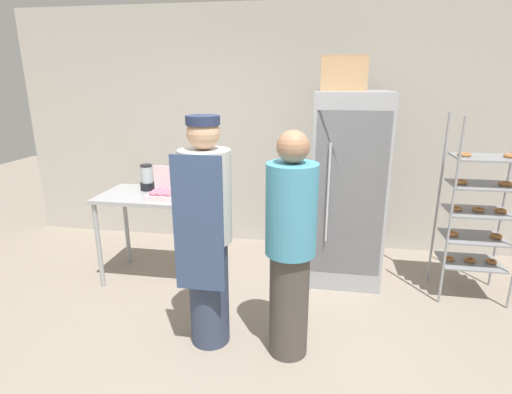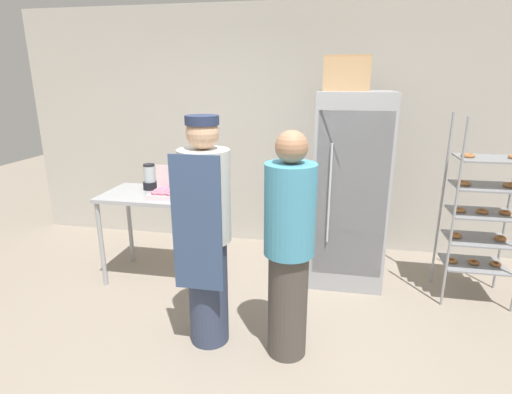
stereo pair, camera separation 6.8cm
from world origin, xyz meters
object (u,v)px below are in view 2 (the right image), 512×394
Objects in this scene: refrigerator at (349,189)px; person_baker at (206,232)px; blender_pitcher at (150,178)px; donut_box at (166,192)px; person_customer at (289,247)px; baking_rack at (482,213)px; cardboard_storage_box at (346,74)px.

refrigerator reaches higher than person_baker.
refrigerator is at bearing 6.66° from blender_pitcher.
donut_box is 1.49m from person_customer.
person_customer is (-1.57, -1.10, 0.02)m from baking_rack.
person_baker is 1.05× the size of person_customer.
refrigerator is 1.63m from person_baker.
person_baker is (-1.04, -1.26, -0.03)m from refrigerator.
baking_rack is 0.97× the size of person_baker.
cardboard_storage_box is at bearing 166.91° from baking_rack.
baking_rack is 3.08m from blender_pitcher.
person_customer is (-0.44, -1.30, -0.08)m from refrigerator.
cardboard_storage_box is at bearing 19.61° from donut_box.
person_customer is (-0.35, -1.38, -1.15)m from cardboard_storage_box.
baking_rack is 1.02× the size of person_customer.
refrigerator is 4.36× the size of cardboard_storage_box.
baking_rack reaches higher than person_customer.
person_baker is (0.64, -0.78, -0.04)m from donut_box.
donut_box is at bearing -174.31° from baking_rack.
blender_pitcher is at bearing 131.25° from person_baker.
person_baker is at bearing -153.91° from baking_rack.
baking_rack is at bearing -9.93° from refrigerator.
person_customer is at bearing -145.04° from baking_rack.
cardboard_storage_box is (1.85, 0.31, 0.99)m from blender_pitcher.
refrigerator is at bearing 50.49° from person_baker.
baking_rack is 6.49× the size of blender_pitcher.
baking_rack is 5.86× the size of donut_box.
cardboard_storage_box reaches higher than refrigerator.
blender_pitcher is at bearing -179.45° from baking_rack.
donut_box is at bearing 129.16° from person_baker.
refrigerator is at bearing 15.90° from donut_box.
refrigerator is at bearing 71.28° from person_customer.
baking_rack is 2.42m from person_baker.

